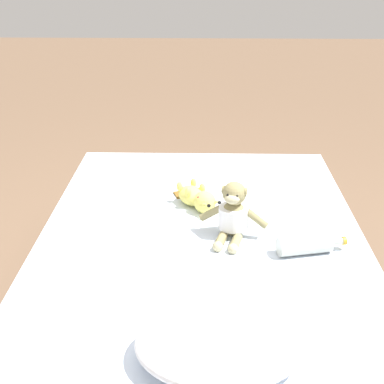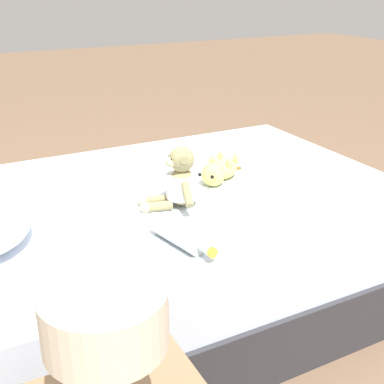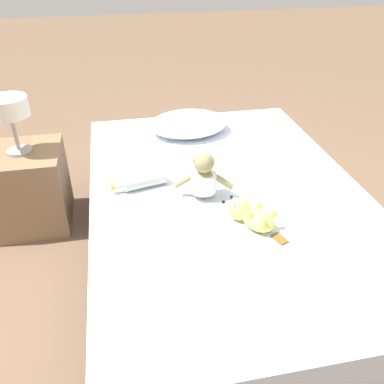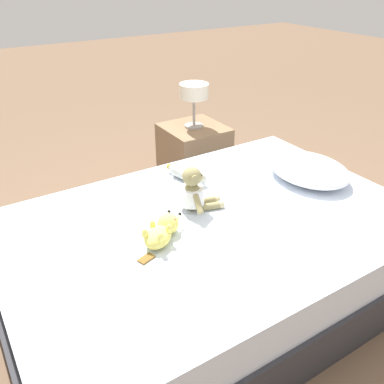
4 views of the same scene
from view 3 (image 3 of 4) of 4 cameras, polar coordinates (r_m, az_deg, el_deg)
The scene contains 8 objects.
ground_plane at distance 2.29m, azimuth 4.41°, elevation -9.23°, with size 16.00×16.00×0.00m, color brown.
bed at distance 2.14m, azimuth 4.66°, elevation -4.83°, with size 1.37×2.04×0.45m.
pillow at distance 2.59m, azimuth -0.52°, elevation 9.59°, with size 0.52×0.42×0.12m.
plush_monkey at distance 1.91m, azimuth 1.66°, elevation 1.95°, with size 0.29×0.24×0.24m.
plush_yellow_creature at distance 1.77m, azimuth 8.21°, elevation -3.22°, with size 0.23×0.30×0.10m.
glass_bottle at distance 2.02m, azimuth -6.86°, elevation 1.61°, with size 0.28×0.12×0.08m.
nightstand at distance 2.59m, azimuth -21.88°, elevation 0.49°, with size 0.43×0.43×0.48m.
bedside_lamp at distance 2.39m, azimuth -24.28°, elevation 10.43°, with size 0.21×0.21×0.32m.
Camera 3 is at (-0.50, -1.63, 1.53)m, focal length 38.05 mm.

